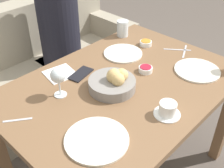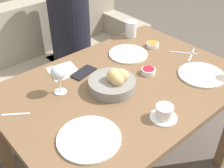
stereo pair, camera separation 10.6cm
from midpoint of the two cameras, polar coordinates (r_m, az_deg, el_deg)
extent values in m
cube|color=brown|center=(1.50, 4.36, -0.54)|extent=(1.27, 0.89, 0.03)
cube|color=brown|center=(1.79, -19.68, -12.10)|extent=(0.06, 0.06, 0.73)
cube|color=brown|center=(2.29, 7.31, 1.92)|extent=(0.06, 0.06, 0.73)
cube|color=#9E937F|center=(2.50, -11.01, 0.24)|extent=(1.73, 0.70, 0.41)
cube|color=#9E937F|center=(2.49, -15.26, 10.87)|extent=(1.73, 0.20, 0.45)
cube|color=#9E937F|center=(2.85, 2.41, 8.01)|extent=(0.14, 0.70, 0.61)
cube|color=#23232D|center=(2.50, -6.33, 0.74)|extent=(0.30, 0.41, 0.41)
cylinder|color=black|center=(2.25, -7.17, 11.23)|extent=(0.31, 0.31, 0.59)
cylinder|color=gray|center=(1.43, 2.11, -0.14)|extent=(0.24, 0.24, 0.05)
sphere|color=tan|center=(1.41, 2.49, 1.61)|extent=(0.08, 0.08, 0.08)
sphere|color=tan|center=(1.42, 4.12, 1.69)|extent=(0.07, 0.07, 0.07)
sphere|color=tan|center=(1.38, 3.31, 0.79)|extent=(0.07, 0.07, 0.07)
cylinder|color=silver|center=(1.18, -2.11, -11.07)|extent=(0.27, 0.27, 0.01)
cylinder|color=silver|center=(1.64, 19.50, 1.75)|extent=(0.26, 0.26, 0.01)
cylinder|color=silver|center=(1.75, 5.05, 6.06)|extent=(0.24, 0.24, 0.01)
cylinder|color=silver|center=(1.96, 5.41, 11.04)|extent=(0.08, 0.08, 0.11)
cylinder|color=silver|center=(1.44, -8.37, -1.62)|extent=(0.06, 0.06, 0.00)
cylinder|color=silver|center=(1.42, -8.50, -0.33)|extent=(0.01, 0.01, 0.07)
sphere|color=silver|center=(1.37, -8.78, 2.22)|extent=(0.08, 0.08, 0.08)
cylinder|color=white|center=(1.31, 12.71, -6.68)|extent=(0.12, 0.12, 0.01)
cylinder|color=white|center=(1.29, 12.90, -5.59)|extent=(0.08, 0.08, 0.06)
cylinder|color=white|center=(1.58, 9.31, 2.55)|extent=(0.08, 0.08, 0.03)
cylinder|color=#A3192D|center=(1.57, 9.36, 3.05)|extent=(0.06, 0.06, 0.00)
cylinder|color=white|center=(1.86, 9.89, 7.82)|extent=(0.08, 0.08, 0.03)
cylinder|color=#C67F28|center=(1.85, 9.94, 8.27)|extent=(0.06, 0.06, 0.00)
cube|color=#B7B7BC|center=(1.84, 16.07, 6.09)|extent=(0.11, 0.14, 0.00)
cube|color=#B7B7BC|center=(1.83, 17.46, 5.65)|extent=(0.16, 0.08, 0.00)
cube|color=#B7B7BC|center=(1.35, -16.89, -5.95)|extent=(0.11, 0.08, 0.00)
cube|color=white|center=(1.60, -8.01, 2.57)|extent=(0.18, 0.18, 0.00)
cube|color=black|center=(1.57, -3.94, 2.31)|extent=(0.16, 0.11, 0.01)
camera|label=1|loc=(0.05, -87.89, 1.51)|focal=45.00mm
camera|label=2|loc=(0.05, 92.11, -1.51)|focal=45.00mm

